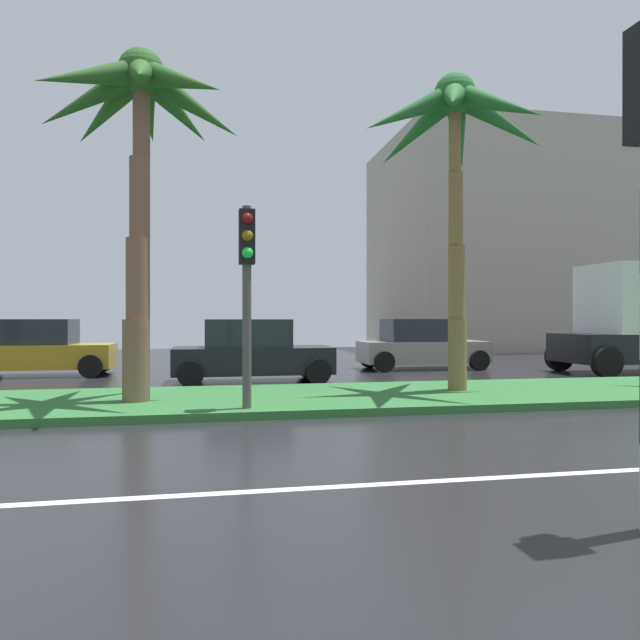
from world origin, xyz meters
The scene contains 7 objects.
palm_tree_centre centered at (3.05, 7.86, 5.62)m, with size 4.06×4.26×6.86m.
palm_tree_centre_right centered at (9.69, 8.03, 5.81)m, with size 4.43×4.15×7.01m.
traffic_signal_median_right centered at (5.02, 6.42, 2.63)m, with size 0.28×0.43×3.60m.
car_in_traffic_second centered at (-0.76, 14.77, 0.83)m, with size 4.30×2.02×1.72m.
car_in_traffic_third centered at (5.49, 11.97, 0.83)m, with size 4.30×2.02×1.72m.
car_in_traffic_fourth centered at (11.50, 14.84, 0.83)m, with size 4.30×2.02×1.72m.
building_far_right centered at (25.29, 27.40, 6.01)m, with size 21.48×10.99×12.02m.
Camera 1 is at (4.39, -3.78, 1.75)m, focal length 32.11 mm.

